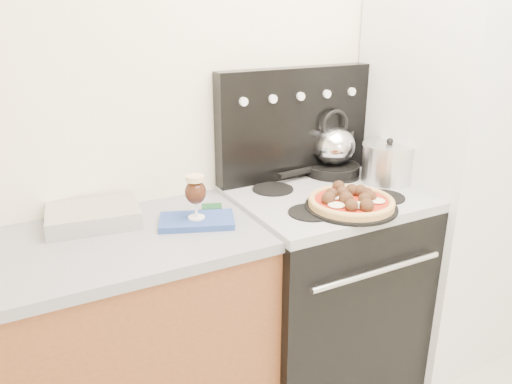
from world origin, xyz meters
TOP-DOWN VIEW (x-y plane):
  - room_shell at (0.00, 0.29)m, footprint 3.52×3.01m
  - base_cabinet at (-1.02, 1.20)m, footprint 1.45×0.60m
  - countertop at (-1.02, 1.20)m, footprint 1.48×0.63m
  - stove_body at (0.08, 1.18)m, footprint 0.76×0.65m
  - cooktop at (0.08, 1.18)m, footprint 0.76×0.65m
  - backguard at (0.08, 1.45)m, footprint 0.76×0.08m
  - fridge at (0.78, 1.15)m, footprint 0.64×0.68m
  - foil_sheet at (-0.85, 1.36)m, footprint 0.36×0.28m
  - oven_mitt at (-0.51, 1.18)m, footprint 0.32×0.25m
  - beer_glass at (-0.51, 1.18)m, footprint 0.08×0.08m
  - pizza_pan at (0.07, 0.99)m, footprint 0.37×0.37m
  - pizza at (0.07, 0.99)m, footprint 0.37×0.37m
  - skillet at (0.26, 1.38)m, footprint 0.28×0.28m
  - tea_kettle at (0.26, 1.38)m, footprint 0.22×0.22m
  - stock_pot at (0.41, 1.18)m, footprint 0.28×0.28m

SIDE VIEW (x-z plane):
  - base_cabinet at x=-1.02m, z-range 0.00..0.86m
  - stove_body at x=0.08m, z-range 0.00..0.88m
  - countertop at x=-1.02m, z-range 0.86..0.90m
  - cooktop at x=0.08m, z-range 0.88..0.92m
  - oven_mitt at x=-0.51m, z-range 0.90..0.92m
  - pizza_pan at x=0.07m, z-range 0.92..0.93m
  - foil_sheet at x=-0.85m, z-range 0.90..0.97m
  - skillet at x=0.26m, z-range 0.92..0.97m
  - fridge at x=0.78m, z-range 0.00..1.90m
  - pizza at x=0.07m, z-range 0.93..0.98m
  - stock_pot at x=0.41m, z-range 0.92..1.09m
  - beer_glass at x=-0.51m, z-range 0.92..1.09m
  - tea_kettle at x=0.26m, z-range 0.97..1.19m
  - backguard at x=0.08m, z-range 0.92..1.42m
  - room_shell at x=0.00m, z-range -0.01..2.51m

